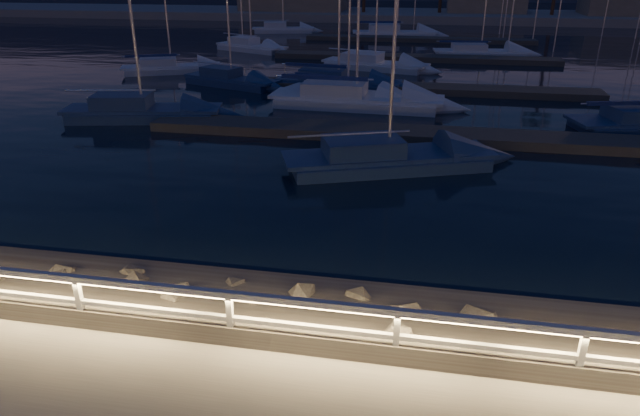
% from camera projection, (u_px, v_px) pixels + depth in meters
% --- Properties ---
extents(ground, '(400.00, 400.00, 0.00)m').
position_uv_depth(ground, '(339.00, 354.00, 10.19)').
color(ground, '#9A958B').
rests_on(ground, ground).
extents(harbor_water, '(400.00, 440.00, 0.60)m').
position_uv_depth(harbor_water, '(410.00, 81.00, 38.75)').
color(harbor_water, black).
rests_on(harbor_water, ground).
extents(guard_rail, '(44.11, 0.12, 1.06)m').
position_uv_depth(guard_rail, '(335.00, 317.00, 9.89)').
color(guard_rail, silver).
rests_on(guard_rail, ground).
extents(riprap, '(33.54, 2.47, 1.20)m').
position_uv_depth(riprap, '(257.00, 314.00, 11.60)').
color(riprap, '#676259').
rests_on(riprap, ground).
extents(floating_docks, '(22.00, 36.00, 0.40)m').
position_uv_depth(floating_docks, '(411.00, 70.00, 39.68)').
color(floating_docks, '#524D44').
rests_on(floating_docks, ground).
extents(far_shore, '(160.00, 14.00, 5.20)m').
position_uv_depth(far_shore, '(423.00, 13.00, 76.93)').
color(far_shore, '#9A958B').
rests_on(far_shore, ground).
extents(sailboat_a, '(7.70, 3.66, 12.73)m').
position_uv_depth(sailboat_a, '(139.00, 110.00, 27.67)').
color(sailboat_a, navy).
rests_on(sailboat_a, ground).
extents(sailboat_b, '(8.01, 4.84, 13.24)m').
position_uv_depth(sailboat_b, '(383.00, 157.00, 21.05)').
color(sailboat_b, navy).
rests_on(sailboat_b, ground).
extents(sailboat_c, '(7.71, 4.29, 12.62)m').
position_uv_depth(sailboat_c, '(345.00, 93.00, 31.45)').
color(sailboat_c, silver).
rests_on(sailboat_c, ground).
extents(sailboat_e, '(6.60, 3.95, 10.95)m').
position_uv_depth(sailboat_e, '(229.00, 79.00, 35.41)').
color(sailboat_e, navy).
rests_on(sailboat_e, ground).
extents(sailboat_f, '(7.67, 2.96, 12.76)m').
position_uv_depth(sailboat_f, '(335.00, 81.00, 34.55)').
color(sailboat_f, navy).
rests_on(sailboat_f, ground).
extents(sailboat_g, '(9.17, 3.11, 15.36)m').
position_uv_depth(sailboat_g, '(352.00, 98.00, 30.16)').
color(sailboat_g, silver).
rests_on(sailboat_g, ground).
extents(sailboat_i, '(6.91, 4.53, 11.58)m').
position_uv_depth(sailboat_i, '(250.00, 46.00, 49.37)').
color(sailboat_i, silver).
rests_on(sailboat_i, ground).
extents(sailboat_j, '(6.85, 4.38, 11.38)m').
position_uv_depth(sailboat_j, '(169.00, 67.00, 39.53)').
color(sailboat_j, silver).
rests_on(sailboat_j, ground).
extents(sailboat_k, '(7.89, 4.14, 12.91)m').
position_uv_depth(sailboat_k, '(372.00, 63.00, 40.93)').
color(sailboat_k, silver).
rests_on(sailboat_k, ground).
extents(sailboat_l, '(7.76, 3.09, 12.77)m').
position_uv_depth(sailboat_l, '(478.00, 51.00, 46.51)').
color(sailboat_l, silver).
rests_on(sailboat_l, ground).
extents(sailboat_m, '(6.99, 3.51, 11.53)m').
position_uv_depth(sailboat_m, '(282.00, 29.00, 62.42)').
color(sailboat_m, silver).
rests_on(sailboat_m, ground).
extents(sailboat_n, '(8.85, 3.80, 14.61)m').
position_uv_depth(sailboat_n, '(392.00, 33.00, 58.45)').
color(sailboat_n, silver).
rests_on(sailboat_n, ground).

